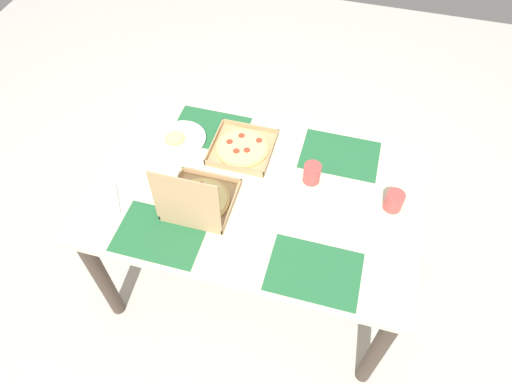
{
  "coord_description": "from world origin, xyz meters",
  "views": [
    {
      "loc": [
        -0.33,
        1.19,
        2.34
      ],
      "look_at": [
        0.0,
        0.0,
        0.74
      ],
      "focal_mm": 32.2,
      "sensor_mm": 36.0,
      "label": 1
    }
  ],
  "objects_px": {
    "pizza_box_center": "(198,201)",
    "cup_spare": "(312,173)",
    "cup_clear_left": "(394,201)",
    "pizza_box_corner_right": "(242,148)",
    "plate_far_left": "(180,139)",
    "plate_middle": "(350,203)",
    "plate_near_left": "(280,210)"
  },
  "relations": [
    {
      "from": "pizza_box_center",
      "to": "pizza_box_corner_right",
      "type": "bearing_deg",
      "value": -102.49
    },
    {
      "from": "plate_middle",
      "to": "cup_clear_left",
      "type": "relative_size",
      "value": 2.46
    },
    {
      "from": "plate_far_left",
      "to": "cup_clear_left",
      "type": "bearing_deg",
      "value": 172.62
    },
    {
      "from": "pizza_box_corner_right",
      "to": "plate_near_left",
      "type": "height_order",
      "value": "pizza_box_corner_right"
    },
    {
      "from": "plate_middle",
      "to": "plate_near_left",
      "type": "bearing_deg",
      "value": 22.92
    },
    {
      "from": "pizza_box_corner_right",
      "to": "cup_clear_left",
      "type": "height_order",
      "value": "cup_clear_left"
    },
    {
      "from": "pizza_box_corner_right",
      "to": "plate_far_left",
      "type": "relative_size",
      "value": 1.19
    },
    {
      "from": "pizza_box_center",
      "to": "cup_spare",
      "type": "height_order",
      "value": "pizza_box_center"
    },
    {
      "from": "pizza_box_center",
      "to": "pizza_box_corner_right",
      "type": "xyz_separation_m",
      "value": [
        -0.08,
        -0.37,
        -0.04
      ]
    },
    {
      "from": "cup_spare",
      "to": "plate_far_left",
      "type": "bearing_deg",
      "value": -6.74
    },
    {
      "from": "plate_middle",
      "to": "plate_far_left",
      "type": "height_order",
      "value": "plate_far_left"
    },
    {
      "from": "pizza_box_center",
      "to": "cup_clear_left",
      "type": "xyz_separation_m",
      "value": [
        -0.8,
        -0.22,
        -0.0
      ]
    },
    {
      "from": "cup_clear_left",
      "to": "cup_spare",
      "type": "bearing_deg",
      "value": -8.53
    },
    {
      "from": "pizza_box_corner_right",
      "to": "cup_clear_left",
      "type": "xyz_separation_m",
      "value": [
        -0.71,
        0.15,
        0.03
      ]
    },
    {
      "from": "plate_near_left",
      "to": "cup_spare",
      "type": "bearing_deg",
      "value": -114.66
    },
    {
      "from": "plate_middle",
      "to": "pizza_box_center",
      "type": "bearing_deg",
      "value": 17.17
    },
    {
      "from": "pizza_box_center",
      "to": "cup_clear_left",
      "type": "height_order",
      "value": "pizza_box_center"
    },
    {
      "from": "cup_clear_left",
      "to": "plate_middle",
      "type": "bearing_deg",
      "value": 9.79
    },
    {
      "from": "plate_near_left",
      "to": "pizza_box_corner_right",
      "type": "bearing_deg",
      "value": -49.4
    },
    {
      "from": "plate_middle",
      "to": "cup_spare",
      "type": "height_order",
      "value": "cup_spare"
    },
    {
      "from": "plate_near_left",
      "to": "plate_far_left",
      "type": "distance_m",
      "value": 0.63
    },
    {
      "from": "cup_clear_left",
      "to": "plate_far_left",
      "type": "bearing_deg",
      "value": -7.38
    },
    {
      "from": "plate_near_left",
      "to": "cup_spare",
      "type": "relative_size",
      "value": 2.46
    },
    {
      "from": "plate_middle",
      "to": "plate_near_left",
      "type": "relative_size",
      "value": 0.91
    },
    {
      "from": "plate_near_left",
      "to": "plate_far_left",
      "type": "bearing_deg",
      "value": -26.51
    },
    {
      "from": "cup_spare",
      "to": "pizza_box_center",
      "type": "bearing_deg",
      "value": 32.55
    },
    {
      "from": "pizza_box_center",
      "to": "cup_spare",
      "type": "bearing_deg",
      "value": -147.45
    },
    {
      "from": "pizza_box_center",
      "to": "cup_spare",
      "type": "xyz_separation_m",
      "value": [
        -0.43,
        -0.28,
        -0.0
      ]
    },
    {
      "from": "plate_far_left",
      "to": "cup_clear_left",
      "type": "height_order",
      "value": "cup_clear_left"
    },
    {
      "from": "plate_near_left",
      "to": "plate_middle",
      "type": "bearing_deg",
      "value": -157.08
    },
    {
      "from": "pizza_box_corner_right",
      "to": "plate_near_left",
      "type": "xyz_separation_m",
      "value": [
        -0.26,
        0.3,
        -0.0
      ]
    },
    {
      "from": "pizza_box_center",
      "to": "cup_clear_left",
      "type": "relative_size",
      "value": 3.6
    }
  ]
}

